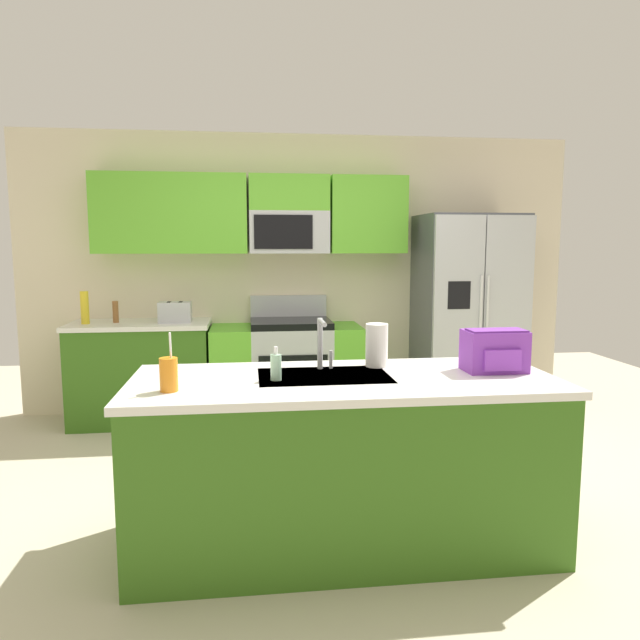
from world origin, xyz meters
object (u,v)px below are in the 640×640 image
range_oven (287,369)px  refrigerator (467,315)px  paper_towel_roll (377,345)px  soap_dispenser (276,367)px  toaster (175,312)px  backpack (495,350)px  bottle_yellow (85,308)px  drink_cup_orange (169,374)px  sink_faucet (322,339)px  pepper_mill (116,312)px

range_oven → refrigerator: size_ratio=0.74×
paper_towel_roll → soap_dispenser: bearing=-155.2°
toaster → backpack: 2.98m
bottle_yellow → paper_towel_roll: bottle_yellow is taller
refrigerator → bottle_yellow: 3.42m
refrigerator → toaster: 2.66m
refrigerator → drink_cup_orange: size_ratio=6.67×
range_oven → paper_towel_roll: (0.37, -2.10, 0.58)m
sink_faucet → paper_towel_roll: sink_faucet is taller
drink_cup_orange → backpack: drink_cup_orange is taller
sink_faucet → backpack: (0.92, -0.15, -0.05)m
range_oven → sink_faucet: sink_faucet is taller
refrigerator → drink_cup_orange: 3.43m
pepper_mill → soap_dispenser: bearing=-61.4°
drink_cup_orange → bottle_yellow: bearing=112.6°
bottle_yellow → refrigerator: bearing=-0.2°
bottle_yellow → soap_dispenser: 2.77m
refrigerator → backpack: size_ratio=5.78×
range_oven → paper_towel_roll: paper_towel_roll is taller
bottle_yellow → drink_cup_orange: bearing=-67.4°
soap_dispenser → paper_towel_roll: paper_towel_roll is taller
sink_faucet → bottle_yellow: bearing=130.5°
refrigerator → soap_dispenser: refrigerator is taller
pepper_mill → soap_dispenser: size_ratio=1.11×
toaster → soap_dispenser: toaster is taller
pepper_mill → backpack: size_ratio=0.59×
pepper_mill → bottle_yellow: size_ratio=0.67×
bottle_yellow → sink_faucet: same height
refrigerator → soap_dispenser: bearing=-129.5°
drink_cup_orange → paper_towel_roll: 1.16m
range_oven → soap_dispenser: (-0.21, -2.37, 0.53)m
sink_faucet → pepper_mill: bearing=125.8°
range_oven → sink_faucet: (0.05, -2.15, 0.62)m
pepper_mill → sink_faucet: bearing=-54.2°
toaster → sink_faucet: bearing=-63.8°
refrigerator → paper_towel_roll: refrigerator is taller
pepper_mill → paper_towel_roll: 2.81m
bottle_yellow → drink_cup_orange: bottle_yellow is taller
bottle_yellow → soap_dispenser: size_ratio=1.66×
bottle_yellow → backpack: bearing=-39.7°
toaster → pepper_mill: size_ratio=1.48×
paper_towel_roll → backpack: bearing=-18.9°
refrigerator → backpack: (-0.71, -2.23, 0.09)m
paper_towel_roll → backpack: 0.63m
toaster → pepper_mill: 0.52m
drink_cup_orange → paper_towel_roll: bearing=21.9°
refrigerator → toaster: refrigerator is taller
range_oven → pepper_mill: 1.59m
toaster → bottle_yellow: (-0.76, -0.00, 0.05)m
sink_faucet → soap_dispenser: (-0.26, -0.21, -0.10)m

